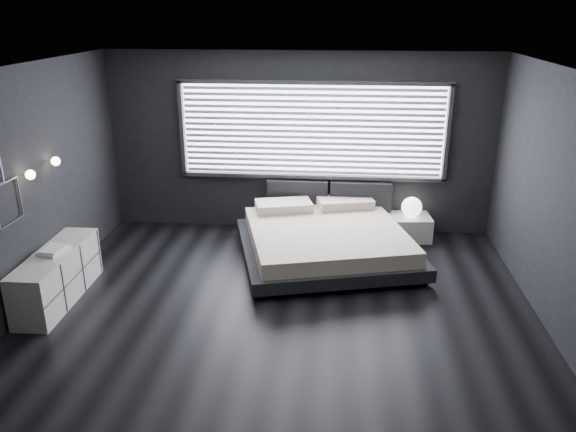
{
  "coord_description": "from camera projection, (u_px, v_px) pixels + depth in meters",
  "views": [
    {
      "loc": [
        0.62,
        -5.8,
        3.4
      ],
      "look_at": [
        0.0,
        0.85,
        0.9
      ],
      "focal_mm": 35.0,
      "sensor_mm": 36.0,
      "label": 1
    }
  ],
  "objects": [
    {
      "name": "nightstand",
      "position": [
        409.0,
        227.0,
        8.72
      ],
      "size": [
        0.67,
        0.58,
        0.37
      ],
      "primitive_type": "cube",
      "rotation": [
        0.0,
        0.0,
        0.08
      ],
      "color": "silver",
      "rests_on": "ground"
    },
    {
      "name": "orb_lamp",
      "position": [
        412.0,
        207.0,
        8.58
      ],
      "size": [
        0.31,
        0.31,
        0.31
      ],
      "primitive_type": "sphere",
      "color": "white",
      "rests_on": "nightstand"
    },
    {
      "name": "sconce_near",
      "position": [
        30.0,
        175.0,
        6.4
      ],
      "size": [
        0.18,
        0.11,
        0.11
      ],
      "color": "silver",
      "rests_on": "ground"
    },
    {
      "name": "book_stack",
      "position": [
        53.0,
        250.0,
        6.7
      ],
      "size": [
        0.32,
        0.38,
        0.07
      ],
      "color": "white",
      "rests_on": "dresser"
    },
    {
      "name": "wall_art_lower",
      "position": [
        9.0,
        203.0,
        6.15
      ],
      "size": [
        0.01,
        0.48,
        0.48
      ],
      "color": "#47474C",
      "rests_on": "ground"
    },
    {
      "name": "room",
      "position": [
        281.0,
        200.0,
        6.17
      ],
      "size": [
        6.04,
        6.0,
        2.8
      ],
      "color": "black",
      "rests_on": "ground"
    },
    {
      "name": "dresser",
      "position": [
        58.0,
        276.0,
        6.84
      ],
      "size": [
        0.48,
        1.6,
        0.64
      ],
      "color": "silver",
      "rests_on": "ground"
    },
    {
      "name": "bed",
      "position": [
        326.0,
        239.0,
        8.0
      ],
      "size": [
        2.86,
        2.78,
        0.61
      ],
      "color": "black",
      "rests_on": "ground"
    },
    {
      "name": "headboard",
      "position": [
        329.0,
        197.0,
        8.88
      ],
      "size": [
        1.96,
        0.16,
        0.52
      ],
      "color": "black",
      "rests_on": "ground"
    },
    {
      "name": "sconce_far",
      "position": [
        55.0,
        161.0,
        6.96
      ],
      "size": [
        0.18,
        0.11,
        0.11
      ],
      "color": "silver",
      "rests_on": "ground"
    },
    {
      "name": "window",
      "position": [
        312.0,
        131.0,
        8.59
      ],
      "size": [
        4.14,
        0.09,
        1.52
      ],
      "color": "white",
      "rests_on": "ground"
    }
  ]
}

